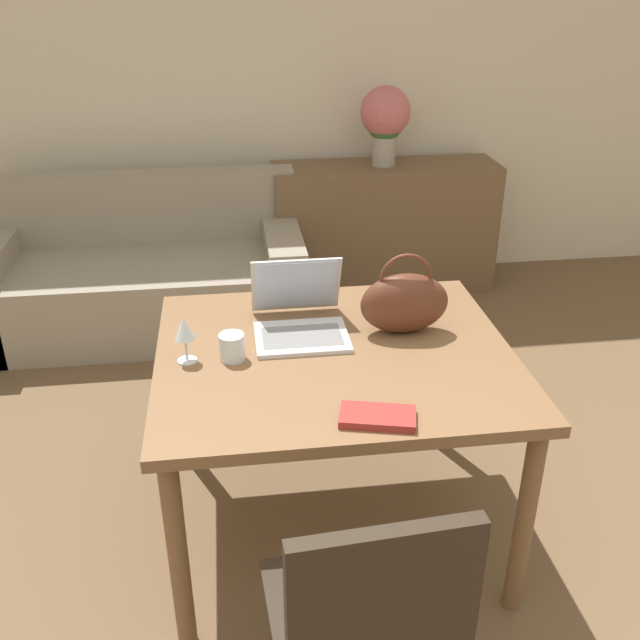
# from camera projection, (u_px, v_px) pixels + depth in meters

# --- Properties ---
(wall_back) EXTENTS (10.00, 0.06, 2.70)m
(wall_back) POSITION_uv_depth(u_px,v_px,m) (269.00, 66.00, 4.27)
(wall_back) COLOR beige
(wall_back) RESTS_ON ground_plane
(dining_table) EXTENTS (1.18, 1.03, 0.75)m
(dining_table) POSITION_uv_depth(u_px,v_px,m) (335.00, 373.00, 2.41)
(dining_table) COLOR brown
(dining_table) RESTS_ON ground_plane
(chair) EXTENTS (0.47, 0.47, 0.91)m
(chair) POSITION_uv_depth(u_px,v_px,m) (366.00, 624.00, 1.69)
(chair) COLOR #2D2319
(chair) RESTS_ON ground_plane
(couch) EXTENTS (1.79, 0.85, 0.82)m
(couch) POSITION_uv_depth(u_px,v_px,m) (145.00, 278.00, 4.10)
(couch) COLOR gray
(couch) RESTS_ON ground_plane
(sideboard) EXTENTS (1.38, 0.40, 0.81)m
(sideboard) POSITION_uv_depth(u_px,v_px,m) (383.00, 228.00, 4.51)
(sideboard) COLOR brown
(sideboard) RESTS_ON ground_plane
(laptop) EXTENTS (0.32, 0.35, 0.24)m
(laptop) POSITION_uv_depth(u_px,v_px,m) (299.00, 312.00, 2.49)
(laptop) COLOR silver
(laptop) RESTS_ON dining_table
(drinking_glass) EXTENTS (0.08, 0.08, 0.09)m
(drinking_glass) POSITION_uv_depth(u_px,v_px,m) (232.00, 347.00, 2.31)
(drinking_glass) COLOR silver
(drinking_glass) RESTS_ON dining_table
(wine_glass) EXTENTS (0.07, 0.07, 0.16)m
(wine_glass) POSITION_uv_depth(u_px,v_px,m) (184.00, 331.00, 2.26)
(wine_glass) COLOR silver
(wine_glass) RESTS_ON dining_table
(handbag) EXTENTS (0.31, 0.13, 0.29)m
(handbag) POSITION_uv_depth(u_px,v_px,m) (404.00, 302.00, 2.45)
(handbag) COLOR #592D1E
(handbag) RESTS_ON dining_table
(flower_vase) EXTENTS (0.30, 0.30, 0.47)m
(flower_vase) POSITION_uv_depth(u_px,v_px,m) (385.00, 118.00, 4.20)
(flower_vase) COLOR #9E998E
(flower_vase) RESTS_ON sideboard
(book) EXTENTS (0.24, 0.16, 0.02)m
(book) POSITION_uv_depth(u_px,v_px,m) (378.00, 417.00, 2.01)
(book) COLOR maroon
(book) RESTS_ON dining_table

